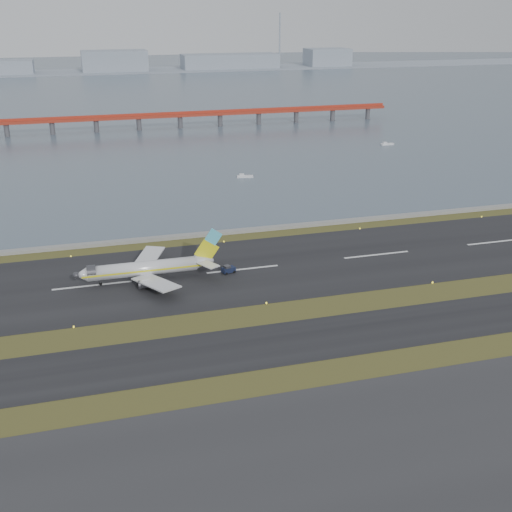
% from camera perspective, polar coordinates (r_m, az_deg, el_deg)
% --- Properties ---
extents(ground, '(1000.00, 1000.00, 0.00)m').
position_cam_1_polar(ground, '(148.72, 1.76, -5.48)').
color(ground, '#374017').
rests_on(ground, ground).
extents(apron_strip, '(1000.00, 50.00, 0.10)m').
position_cam_1_polar(apron_strip, '(106.00, 11.22, -18.37)').
color(apron_strip, '#29292C').
rests_on(apron_strip, ground).
extents(taxiway_strip, '(1000.00, 18.00, 0.10)m').
position_cam_1_polar(taxiway_strip, '(138.65, 3.27, -7.61)').
color(taxiway_strip, black).
rests_on(taxiway_strip, ground).
extents(runway_strip, '(1000.00, 45.00, 0.10)m').
position_cam_1_polar(runway_strip, '(174.91, -1.19, -1.20)').
color(runway_strip, black).
rests_on(runway_strip, ground).
extents(seawall, '(1000.00, 2.50, 1.00)m').
position_cam_1_polar(seawall, '(202.03, -3.36, 2.06)').
color(seawall, gray).
rests_on(seawall, ground).
extents(bay_water, '(1400.00, 800.00, 1.30)m').
position_cam_1_polar(bay_water, '(591.59, -12.20, 14.37)').
color(bay_water, '#4D5D6E').
rests_on(bay_water, ground).
extents(red_pier, '(260.00, 5.00, 10.20)m').
position_cam_1_polar(red_pier, '(385.88, -6.78, 12.28)').
color(red_pier, '#A22D1B').
rests_on(red_pier, ground).
extents(far_shoreline, '(1400.00, 80.00, 60.50)m').
position_cam_1_polar(far_shoreline, '(750.82, -12.15, 16.23)').
color(far_shoreline, '#8A95A3').
rests_on(far_shoreline, ground).
extents(airliner, '(38.52, 32.89, 12.80)m').
position_cam_1_polar(airliner, '(169.14, -9.52, -1.07)').
color(airliner, silver).
rests_on(airliner, ground).
extents(pushback_tug, '(3.97, 2.95, 2.27)m').
position_cam_1_polar(pushback_tug, '(172.32, -2.49, -1.19)').
color(pushback_tug, '#121A33').
rests_on(pushback_tug, ground).
extents(workboat_near, '(7.02, 3.58, 1.63)m').
position_cam_1_polar(workboat_near, '(270.65, -1.02, 7.10)').
color(workboat_near, silver).
rests_on(workboat_near, ground).
extents(workboat_far, '(6.89, 2.41, 1.66)m').
position_cam_1_polar(workboat_far, '(343.10, 11.56, 9.73)').
color(workboat_far, silver).
rests_on(workboat_far, ground).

